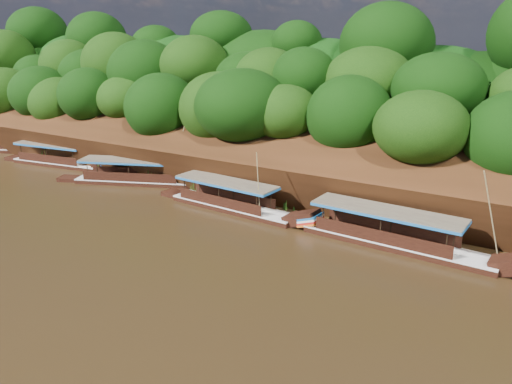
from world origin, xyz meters
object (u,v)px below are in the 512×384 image
boat_2 (149,179)px  boat_3 (64,161)px  boat_1 (240,205)px  boat_0 (408,242)px

boat_2 → boat_3: bearing=155.9°
boat_2 → boat_3: boat_2 is taller
boat_1 → boat_2: (-11.66, 1.92, 0.00)m
boat_3 → boat_0: bearing=-12.8°
boat_2 → boat_0: bearing=-28.2°
boat_0 → boat_3: bearing=178.8°
boat_0 → boat_2: bearing=177.4°
boat_2 → boat_1: bearing=-32.3°
boat_3 → boat_2: bearing=-10.0°
boat_2 → boat_3: 12.66m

